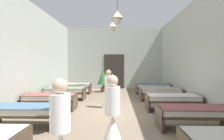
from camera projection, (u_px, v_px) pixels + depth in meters
The scene contains 13 objects.
ground_plane at pixel (111, 111), 6.69m from camera, with size 7.22×12.78×0.10m, color #7A6B56.
room_shell at pixel (112, 54), 8.04m from camera, with size 7.02×12.38×4.26m.
bed_left_row_1 at pixel (24, 111), 4.85m from camera, with size 1.90×0.84×0.57m.
bed_right_row_1 at pixel (195, 112), 4.71m from camera, with size 1.90×0.84×0.57m.
bed_left_row_2 at pixel (50, 98), 6.75m from camera, with size 1.90×0.84×0.57m.
bed_right_row_2 at pixel (172, 98), 6.61m from camera, with size 1.90×0.84×0.57m.
bed_left_row_3 at pixel (65, 90), 8.65m from camera, with size 1.90×0.84×0.57m.
bed_right_row_3 at pixel (160, 91), 8.50m from camera, with size 1.90×0.84×0.57m.
bed_left_row_4 at pixel (75, 86), 10.55m from camera, with size 1.90×0.84×0.57m.
bed_right_row_4 at pixel (153, 86), 10.40m from camera, with size 1.90×0.84×0.57m.
nurse_mid_aisle at pixel (112, 123), 3.51m from camera, with size 0.52×0.52×1.49m.
nurse_far_aisle at pixel (108, 94), 6.96m from camera, with size 0.52×0.52×1.49m.
potted_plant at pixel (103, 78), 11.04m from camera, with size 0.67×0.67×1.40m.
Camera 1 is at (0.26, -6.64, 1.67)m, focal length 29.01 mm.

